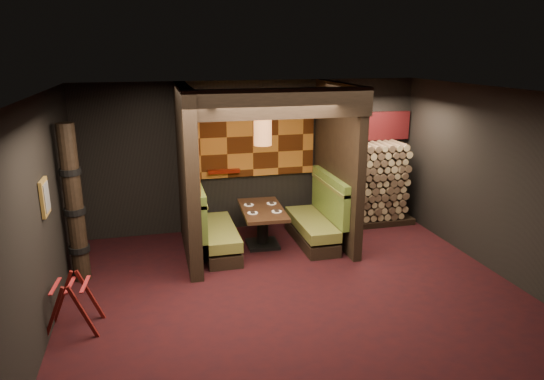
{
  "coord_description": "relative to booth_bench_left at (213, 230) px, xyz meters",
  "views": [
    {
      "loc": [
        -1.88,
        -6.17,
        3.38
      ],
      "look_at": [
        0.0,
        1.3,
        1.15
      ],
      "focal_mm": 32.0,
      "sensor_mm": 36.0,
      "label": 1
    }
  ],
  "objects": [
    {
      "name": "floor",
      "position": [
        0.96,
        -1.65,
        -0.41
      ],
      "size": [
        6.5,
        5.5,
        0.02
      ],
      "primitive_type": "cube",
      "color": "black",
      "rests_on": "ground"
    },
    {
      "name": "ceiling",
      "position": [
        0.96,
        -1.65,
        2.46
      ],
      "size": [
        6.5,
        5.5,
        0.02
      ],
      "primitive_type": "cube",
      "color": "black",
      "rests_on": "ground"
    },
    {
      "name": "wall_back",
      "position": [
        0.96,
        1.11,
        1.02
      ],
      "size": [
        6.5,
        0.02,
        2.85
      ],
      "primitive_type": "cube",
      "color": "black",
      "rests_on": "ground"
    },
    {
      "name": "wall_front",
      "position": [
        0.96,
        -4.41,
        1.02
      ],
      "size": [
        6.5,
        0.02,
        2.85
      ],
      "primitive_type": "cube",
      "color": "black",
      "rests_on": "ground"
    },
    {
      "name": "wall_left",
      "position": [
        -2.3,
        -1.65,
        1.02
      ],
      "size": [
        0.02,
        5.5,
        2.85
      ],
      "primitive_type": "cube",
      "color": "black",
      "rests_on": "ground"
    },
    {
      "name": "wall_right",
      "position": [
        4.22,
        -1.65,
        1.02
      ],
      "size": [
        0.02,
        5.5,
        2.85
      ],
      "primitive_type": "cube",
      "color": "black",
      "rests_on": "ground"
    },
    {
      "name": "partition_left",
      "position": [
        -0.39,
        -0.0,
        1.02
      ],
      "size": [
        0.2,
        2.2,
        2.85
      ],
      "primitive_type": "cube",
      "color": "black",
      "rests_on": "floor"
    },
    {
      "name": "partition_right",
      "position": [
        2.26,
        0.05,
        1.02
      ],
      "size": [
        0.15,
        2.1,
        2.85
      ],
      "primitive_type": "cube",
      "color": "black",
      "rests_on": "floor"
    },
    {
      "name": "header_beam",
      "position": [
        0.94,
        -0.95,
        2.23
      ],
      "size": [
        2.85,
        0.18,
        0.44
      ],
      "primitive_type": "cube",
      "color": "black",
      "rests_on": "partition_left"
    },
    {
      "name": "tapa_back_panel",
      "position": [
        0.94,
        1.06,
        1.42
      ],
      "size": [
        2.4,
        0.06,
        1.55
      ],
      "primitive_type": "cube",
      "color": "#A86120",
      "rests_on": "wall_back"
    },
    {
      "name": "tapa_side_panel",
      "position": [
        -0.27,
        0.17,
        1.45
      ],
      "size": [
        0.04,
        1.85,
        1.45
      ],
      "primitive_type": "cube",
      "color": "#A86120",
      "rests_on": "partition_left"
    },
    {
      "name": "lacquer_shelf",
      "position": [
        0.36,
        1.0,
        0.78
      ],
      "size": [
        0.6,
        0.12,
        0.07
      ],
      "primitive_type": "cube",
      "color": "#5D1105",
      "rests_on": "wall_back"
    },
    {
      "name": "booth_bench_left",
      "position": [
        0.0,
        0.0,
        0.0
      ],
      "size": [
        0.68,
        1.6,
        1.14
      ],
      "color": "black",
      "rests_on": "floor"
    },
    {
      "name": "booth_bench_right",
      "position": [
        1.89,
        0.0,
        0.0
      ],
      "size": [
        0.68,
        1.6,
        1.14
      ],
      "color": "black",
      "rests_on": "floor"
    },
    {
      "name": "dining_table",
      "position": [
        0.89,
        0.06,
        0.07
      ],
      "size": [
        0.79,
        1.37,
        0.7
      ],
      "color": "black",
      "rests_on": "floor"
    },
    {
      "name": "place_settings",
      "position": [
        0.89,
        0.06,
        0.31
      ],
      "size": [
        0.62,
        0.66,
        0.03
      ],
      "color": "white",
      "rests_on": "dining_table"
    },
    {
      "name": "pendant_lamp",
      "position": [
        0.89,
        0.01,
        1.67
      ],
      "size": [
        0.3,
        0.3,
        1.01
      ],
      "color": "#B06B3B",
      "rests_on": "ceiling"
    },
    {
      "name": "framed_picture",
      "position": [
        -2.25,
        -1.55,
        1.22
      ],
      "size": [
        0.05,
        0.36,
        0.46
      ],
      "color": "olive",
      "rests_on": "wall_left"
    },
    {
      "name": "luggage_rack",
      "position": [
        -2.01,
        -2.01,
        -0.03
      ],
      "size": [
        0.72,
        0.54,
        0.75
      ],
      "color": "#4A0E0B",
      "rests_on": "floor"
    },
    {
      "name": "totem_column",
      "position": [
        -2.09,
        -0.55,
        0.79
      ],
      "size": [
        0.31,
        0.31,
        2.4
      ],
      "color": "black",
      "rests_on": "floor"
    },
    {
      "name": "firewood_stack",
      "position": [
        3.25,
        0.7,
        0.42
      ],
      "size": [
        1.73,
        0.7,
        1.64
      ],
      "color": "black",
      "rests_on": "floor"
    },
    {
      "name": "mosaic_header",
      "position": [
        3.25,
        1.03,
        1.52
      ],
      "size": [
        1.83,
        0.1,
        0.56
      ],
      "primitive_type": "cube",
      "color": "maroon",
      "rests_on": "wall_back"
    },
    {
      "name": "bay_front_post",
      "position": [
        2.35,
        0.31,
        1.02
      ],
      "size": [
        0.08,
        0.08,
        2.85
      ],
      "primitive_type": "cube",
      "color": "black",
      "rests_on": "floor"
    }
  ]
}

